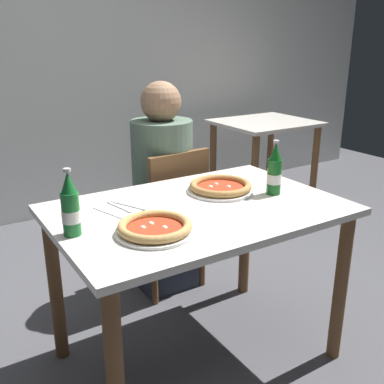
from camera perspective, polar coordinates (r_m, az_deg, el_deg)
ground_plane at (r=2.25m, az=0.72°, el=-20.02°), size 8.00×8.00×0.00m
back_wall_tiled at (r=3.79m, az=-18.31°, el=16.23°), size 7.00×0.10×2.60m
dining_table_main at (r=1.92m, az=0.80°, el=-5.06°), size 1.20×0.80×0.75m
chair_behind_table at (r=2.55m, az=-3.01°, el=-2.58°), size 0.44×0.44×0.85m
diner_seated at (r=2.56m, az=-3.73°, el=-0.13°), size 0.34×0.34×1.21m
dining_table_background at (r=3.98m, az=9.21°, el=6.67°), size 0.80×0.70×0.75m
pizza_margherita_near at (r=2.06m, az=3.66°, el=0.62°), size 0.31×0.31×0.04m
pizza_marinara_far at (r=1.62m, az=-4.76°, el=-4.59°), size 0.29×0.29×0.04m
beer_bottle_left at (r=1.63m, az=-15.24°, el=-1.93°), size 0.07×0.07×0.25m
beer_bottle_center at (r=2.03m, az=10.46°, el=2.56°), size 0.07×0.07×0.25m
napkin_with_cutlery at (r=1.88m, az=-8.67°, el=-1.90°), size 0.22×0.22×0.01m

